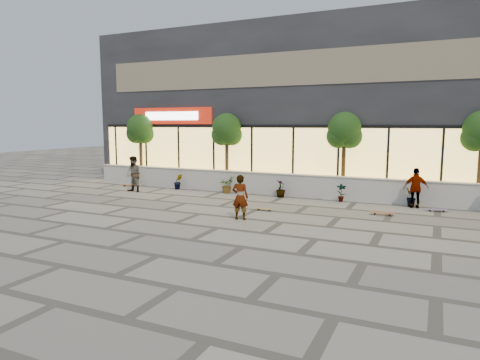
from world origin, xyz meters
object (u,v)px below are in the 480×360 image
at_px(skater_left, 134,174).
at_px(skateboard_left, 129,185).
at_px(tree_midwest, 227,131).
at_px(skateboard_center, 264,209).
at_px(skater_center, 240,197).
at_px(tree_west, 140,131).
at_px(skateboard_right_near, 382,213).
at_px(skater_right_near, 416,188).
at_px(skateboard_right_far, 437,210).
at_px(tree_mideast, 344,132).

bearing_deg(skater_left, skateboard_left, 143.46).
distance_m(tree_midwest, skateboard_center, 6.59).
bearing_deg(skater_center, tree_west, -41.89).
relative_size(tree_west, skater_left, 2.20).
bearing_deg(skateboard_right_near, skater_left, 175.14).
distance_m(skater_center, skater_left, 8.12).
distance_m(skater_left, skateboard_left, 2.18).
relative_size(skater_left, skateboard_left, 2.07).
distance_m(tree_west, skater_left, 3.98).
bearing_deg(skateboard_left, skater_right_near, -14.34).
xyz_separation_m(skater_left, skateboard_right_far, (13.72, 1.06, -0.81)).
relative_size(tree_west, skateboard_right_near, 4.50).
height_order(skater_right_near, skateboard_center, skater_right_near).
bearing_deg(tree_midwest, skateboard_left, -163.91).
bearing_deg(tree_west, skateboard_center, -25.61).
xyz_separation_m(tree_mideast, skateboard_center, (-2.15, -4.48, -2.91)).
height_order(skater_right_near, skateboard_right_far, skater_right_near).
xyz_separation_m(skateboard_center, skateboard_right_near, (4.31, 1.08, 0.01)).
relative_size(tree_west, skateboard_left, 4.55).
bearing_deg(skater_left, tree_west, 128.18).
bearing_deg(skateboard_left, skateboard_right_far, -15.97).
relative_size(skateboard_center, skateboard_left, 0.84).
bearing_deg(skater_center, skater_left, -32.17).
height_order(tree_west, skateboard_right_near, tree_west).
distance_m(skater_center, skateboard_right_far, 7.78).
relative_size(skater_left, skater_right_near, 1.10).
xyz_separation_m(skater_right_near, skateboard_center, (-5.34, -3.08, -0.74)).
height_order(tree_midwest, skater_left, tree_midwest).
distance_m(skater_right_near, skateboard_center, 6.21).
bearing_deg(skateboard_center, tree_west, 153.86).
height_order(skater_center, skater_left, skater_left).
bearing_deg(skateboard_right_near, skater_right_near, 60.34).
xyz_separation_m(tree_midwest, skater_left, (-3.72, -2.88, -2.09)).
distance_m(skater_left, skateboard_center, 7.78).
relative_size(tree_mideast, skater_center, 2.43).
relative_size(skater_center, skateboard_left, 1.88).
relative_size(tree_mideast, skater_left, 2.20).
bearing_deg(skater_left, skater_right_near, 12.96).
height_order(tree_west, tree_mideast, same).
bearing_deg(tree_mideast, skater_left, -163.48).
bearing_deg(tree_west, skater_center, -34.40).
bearing_deg(tree_west, skater_right_near, -5.44).
xyz_separation_m(tree_midwest, tree_mideast, (6.00, 0.00, 0.00)).
relative_size(skateboard_left, skateboard_right_far, 1.04).
xyz_separation_m(skater_center, skateboard_left, (-8.86, 4.77, -0.72)).
height_order(skater_center, skateboard_right_far, skater_center).
relative_size(tree_midwest, tree_mideast, 1.00).
xyz_separation_m(skater_center, skater_right_near, (5.53, 4.87, 0.01)).
height_order(skateboard_right_near, skateboard_right_far, skateboard_right_near).
xyz_separation_m(tree_mideast, skateboard_right_far, (4.00, -1.83, -2.91)).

